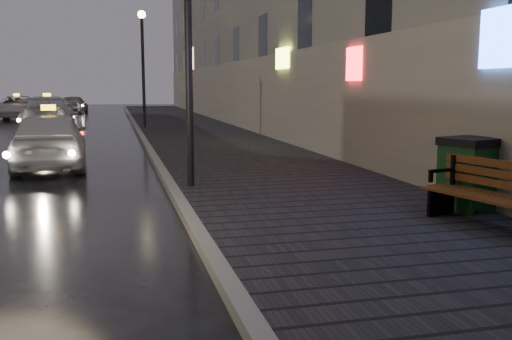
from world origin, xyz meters
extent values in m
plane|color=black|center=(0.00, 0.00, 0.00)|extent=(120.00, 120.00, 0.00)
cube|color=black|center=(3.90, 21.00, 0.07)|extent=(4.60, 58.00, 0.15)
cube|color=slate|center=(1.50, 21.00, 0.07)|extent=(0.20, 58.00, 0.15)
cube|color=#605B54|center=(7.10, 25.00, 6.50)|extent=(1.80, 50.00, 13.00)
cylinder|color=black|center=(1.85, 6.00, 2.65)|extent=(0.14, 0.14, 5.00)
cylinder|color=black|center=(1.85, 22.00, 2.65)|extent=(0.14, 0.14, 5.00)
sphere|color=#FFD88C|center=(1.85, 22.00, 5.25)|extent=(0.36, 0.36, 0.36)
cube|color=black|center=(5.17, 2.56, 0.35)|extent=(0.50, 0.18, 0.40)
cube|color=black|center=(5.39, 2.61, 0.70)|extent=(0.07, 0.07, 0.70)
cube|color=black|center=(5.12, 2.55, 0.83)|extent=(0.42, 0.15, 0.05)
cube|color=#47250F|center=(5.35, 1.83, 0.58)|extent=(1.03, 1.90, 0.04)
cube|color=#47250F|center=(5.59, 1.89, 0.87)|extent=(0.46, 1.77, 0.40)
cube|color=black|center=(5.80, 2.81, 0.66)|extent=(0.87, 0.87, 1.01)
cube|color=black|center=(5.80, 2.81, 1.22)|extent=(0.93, 0.93, 0.13)
imported|color=#BBBAC1|center=(-1.13, 10.23, 0.73)|extent=(1.92, 4.38, 1.47)
imported|color=silver|center=(-2.56, 23.82, 0.79)|extent=(2.40, 5.50, 1.57)
imported|color=silver|center=(-5.38, 33.52, 0.72)|extent=(2.43, 5.17, 1.43)
imported|color=gray|center=(-2.38, 40.19, 0.67)|extent=(2.08, 4.12, 1.34)
camera|label=1|loc=(0.42, -4.92, 2.10)|focal=40.00mm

